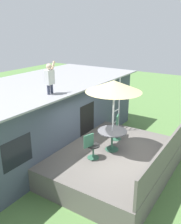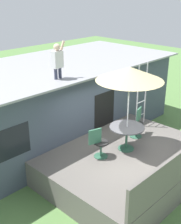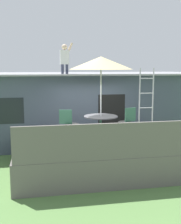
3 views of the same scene
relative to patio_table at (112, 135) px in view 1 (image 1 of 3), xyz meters
name	(u,v)px [view 1 (image 1 of 3)]	position (x,y,z in m)	size (l,w,h in m)	color
ground_plane	(110,171)	(-0.14, -0.03, -1.39)	(40.00, 40.00, 0.00)	#567F42
house	(36,116)	(-0.14, 3.57, 0.01)	(10.50, 4.50, 2.79)	#424C5B
deck	(110,161)	(-0.14, -0.03, -0.99)	(4.87, 3.98, 0.80)	#605B56
deck_railing	(166,155)	(-0.14, -1.97, -0.14)	(4.77, 0.08, 0.90)	#605B56
patio_table	(112,135)	(0.00, 0.00, 0.00)	(1.04, 1.04, 0.74)	#33664C
patio_umbrella	(114,86)	(0.00, 0.00, 1.76)	(1.90, 1.90, 2.54)	silver
step_ladder	(117,105)	(1.76, 0.75, 0.51)	(0.52, 0.04, 2.20)	silver
person_figure	(50,77)	(-0.87, 2.01, 2.01)	(0.47, 0.20, 1.11)	#33384C
patio_chair_left	(92,146)	(-0.93, 0.27, -0.13)	(0.61, 0.44, 0.92)	#33664C
patio_chair_right	(117,128)	(0.94, 0.30, -0.13)	(0.61, 0.44, 0.92)	#33664C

